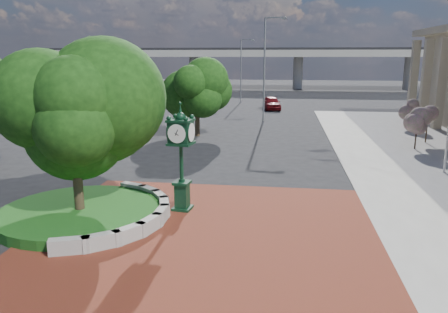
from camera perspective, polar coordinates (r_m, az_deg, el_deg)
ground at (r=16.31m, az=-2.01°, el=-8.93°), size 200.00×200.00×0.00m
plaza at (r=15.40m, az=-2.66°, el=-10.24°), size 12.00×12.00×0.04m
planter_wall at (r=16.87m, az=-11.20°, el=-7.45°), size 2.96×6.77×0.54m
grass_bed at (r=17.75m, az=-18.26°, el=-7.07°), size 6.10×6.10×0.40m
overpass at (r=84.95m, az=6.11°, el=13.26°), size 90.00×12.00×7.50m
tree_planter at (r=16.91m, az=-19.11°, el=4.24°), size 5.20×5.20×6.33m
tree_street at (r=33.68m, az=-3.55°, el=8.13°), size 4.40×4.40×5.45m
post_clock at (r=17.21m, az=-5.61°, el=0.43°), size 0.99×0.99×4.30m
parked_car at (r=51.22m, az=6.24°, el=6.97°), size 2.48×4.68×1.51m
street_lamp_near at (r=41.61m, az=5.62°, el=12.26°), size 2.13×0.57×9.53m
street_lamp_far at (r=58.58m, az=2.42°, el=11.74°), size 1.83×0.47×8.17m
shrub_near at (r=31.48m, az=23.89°, el=3.69°), size 1.20×1.20×2.20m
shrub_mid at (r=34.20m, az=25.05°, el=4.24°), size 1.20×1.20×2.20m
shrub_far at (r=40.52m, az=22.73°, el=5.64°), size 1.20×1.20×2.20m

